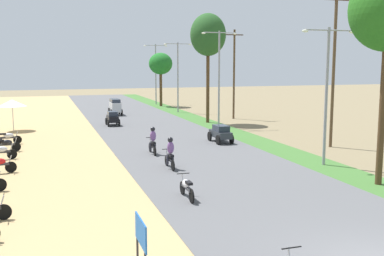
{
  "coord_description": "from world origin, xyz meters",
  "views": [
    {
      "loc": [
        -8.37,
        -9.41,
        5.48
      ],
      "look_at": [
        0.05,
        16.7,
        1.6
      ],
      "focal_mm": 43.04,
      "sensor_mm": 36.0,
      "label": 1
    }
  ],
  "objects": [
    {
      "name": "parked_motorbike_sixth",
      "position": [
        -10.73,
        20.55,
        0.55
      ],
      "size": [
        1.8,
        0.54,
        0.94
      ],
      "color": "black",
      "rests_on": "dirt_shoulder"
    },
    {
      "name": "median_tree_third",
      "position": [
        5.76,
        47.22,
        5.33
      ],
      "size": [
        2.96,
        2.96,
        6.69
      ],
      "color": "#4C351E",
      "rests_on": "median_strip"
    },
    {
      "name": "motorbike_ahead_third",
      "position": [
        -3.08,
        7.7,
        0.57
      ],
      "size": [
        0.54,
        1.8,
        0.94
      ],
      "color": "black",
      "rests_on": "road_strip"
    },
    {
      "name": "utility_pole_near",
      "position": [
        9.47,
        16.17,
        5.17
      ],
      "size": [
        1.8,
        0.2,
        9.95
      ],
      "color": "brown",
      "rests_on": "ground"
    },
    {
      "name": "street_signboard",
      "position": [
        -6.17,
        1.68,
        1.11
      ],
      "size": [
        0.06,
        1.3,
        1.5
      ],
      "color": "#262628",
      "rests_on": "dirt_shoulder"
    },
    {
      "name": "motorbike_ahead_fourth",
      "position": [
        -2.33,
        13.03,
        0.86
      ],
      "size": [
        0.54,
        1.8,
        1.66
      ],
      "color": "black",
      "rests_on": "road_strip"
    },
    {
      "name": "car_van_silver",
      "position": [
        -1.32,
        38.65,
        1.02
      ],
      "size": [
        1.19,
        2.41,
        1.67
      ],
      "color": "#B7BCC1",
      "rests_on": "road_strip"
    },
    {
      "name": "car_hatchback_black",
      "position": [
        -2.76,
        30.56,
        0.75
      ],
      "size": [
        1.04,
        2.0,
        1.23
      ],
      "color": "black",
      "rests_on": "road_strip"
    },
    {
      "name": "utility_pole_far",
      "position": [
        9.45,
        32.42,
        4.53
      ],
      "size": [
        1.8,
        0.2,
        8.68
      ],
      "color": "brown",
      "rests_on": "ground"
    },
    {
      "name": "car_sedan_charcoal",
      "position": [
        3.05,
        19.6,
        0.74
      ],
      "size": [
        1.1,
        2.26,
        1.19
      ],
      "color": "#282D33",
      "rests_on": "road_strip"
    },
    {
      "name": "parked_motorbike_fifth",
      "position": [
        -10.83,
        18.19,
        0.55
      ],
      "size": [
        1.8,
        0.54,
        0.94
      ],
      "color": "black",
      "rests_on": "dirt_shoulder"
    },
    {
      "name": "streetlamp_farthest",
      "position": [
        5.8,
        50.07,
        4.58
      ],
      "size": [
        3.16,
        0.2,
        7.86
      ],
      "color": "gray",
      "rests_on": "median_strip"
    },
    {
      "name": "streetlamp_near",
      "position": [
        5.8,
        11.46,
        4.27
      ],
      "size": [
        3.16,
        0.2,
        7.25
      ],
      "color": "gray",
      "rests_on": "median_strip"
    },
    {
      "name": "streetlamp_mid",
      "position": [
        5.8,
        27.07,
        4.7
      ],
      "size": [
        3.16,
        0.2,
        8.08
      ],
      "color": "gray",
      "rests_on": "median_strip"
    },
    {
      "name": "streetlamp_far",
      "position": [
        5.8,
        39.61,
        4.48
      ],
      "size": [
        3.16,
        0.2,
        7.66
      ],
      "color": "gray",
      "rests_on": "median_strip"
    },
    {
      "name": "vendor_umbrella",
      "position": [
        -10.81,
        29.94,
        2.31
      ],
      "size": [
        2.2,
        2.2,
        2.52
      ],
      "color": "#99999E",
      "rests_on": "dirt_shoulder"
    },
    {
      "name": "parked_motorbike_seventh",
      "position": [
        -10.79,
        23.36,
        0.55
      ],
      "size": [
        1.8,
        0.54,
        0.94
      ],
      "color": "black",
      "rests_on": "dirt_shoulder"
    },
    {
      "name": "median_tree_second",
      "position": [
        5.87,
        30.04,
        7.92
      ],
      "size": [
        3.21,
        3.21,
        9.83
      ],
      "color": "#4C351E",
      "rests_on": "median_strip"
    },
    {
      "name": "motorbike_ahead_fifth",
      "position": [
        -2.32,
        17.03,
        0.86
      ],
      "size": [
        0.54,
        1.8,
        1.66
      ],
      "color": "black",
      "rests_on": "road_strip"
    }
  ]
}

